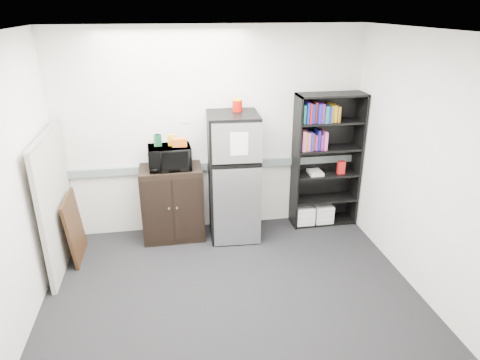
{
  "coord_description": "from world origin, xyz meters",
  "views": [
    {
      "loc": [
        -0.57,
        -3.65,
        2.91
      ],
      "look_at": [
        0.22,
        0.9,
        1.01
      ],
      "focal_mm": 32.0,
      "sensor_mm": 36.0,
      "label": 1
    }
  ],
  "objects_px": {
    "bookshelf": "(325,158)",
    "microwave": "(170,157)",
    "refrigerator": "(233,177)",
    "cubicle_partition": "(56,202)",
    "cabinet": "(173,203)"
  },
  "relations": [
    {
      "from": "cubicle_partition",
      "to": "microwave",
      "type": "xyz_separation_m",
      "value": [
        1.32,
        0.4,
        0.32
      ]
    },
    {
      "from": "bookshelf",
      "to": "cabinet",
      "type": "bearing_deg",
      "value": -178.2
    },
    {
      "from": "bookshelf",
      "to": "refrigerator",
      "type": "xyz_separation_m",
      "value": [
        -1.29,
        -0.15,
        -0.14
      ]
    },
    {
      "from": "cabinet",
      "to": "microwave",
      "type": "height_order",
      "value": "microwave"
    },
    {
      "from": "bookshelf",
      "to": "cubicle_partition",
      "type": "distance_m",
      "value": 3.45
    },
    {
      "from": "bookshelf",
      "to": "microwave",
      "type": "xyz_separation_m",
      "value": [
        -2.08,
        -0.08,
        0.16
      ]
    },
    {
      "from": "bookshelf",
      "to": "microwave",
      "type": "bearing_deg",
      "value": -177.76
    },
    {
      "from": "cubicle_partition",
      "to": "cabinet",
      "type": "bearing_deg",
      "value": 17.65
    },
    {
      "from": "cubicle_partition",
      "to": "cabinet",
      "type": "relative_size",
      "value": 1.64
    },
    {
      "from": "bookshelf",
      "to": "cubicle_partition",
      "type": "bearing_deg",
      "value": -171.87
    },
    {
      "from": "cubicle_partition",
      "to": "cabinet",
      "type": "xyz_separation_m",
      "value": [
        1.32,
        0.42,
        -0.32
      ]
    },
    {
      "from": "cubicle_partition",
      "to": "refrigerator",
      "type": "bearing_deg",
      "value": 9.13
    },
    {
      "from": "bookshelf",
      "to": "refrigerator",
      "type": "distance_m",
      "value": 1.3
    },
    {
      "from": "cubicle_partition",
      "to": "microwave",
      "type": "relative_size",
      "value": 3.08
    },
    {
      "from": "cabinet",
      "to": "refrigerator",
      "type": "bearing_deg",
      "value": -5.72
    }
  ]
}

